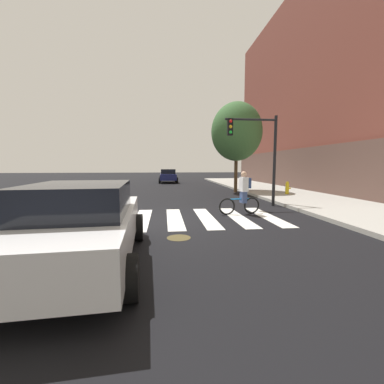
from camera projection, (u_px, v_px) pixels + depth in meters
name	position (u px, v px, depth m)	size (l,w,h in m)	color
ground_plane	(165.00, 219.00, 9.10)	(120.00, 120.00, 0.00)	black
crosswalk_stripes	(175.00, 218.00, 9.13)	(7.52, 3.69, 0.01)	silver
manhole_cover	(179.00, 238.00, 6.70)	(0.64, 0.64, 0.01)	#473D1E
sedan_near	(82.00, 224.00, 4.75)	(2.38, 4.70, 1.59)	silver
sedan_mid	(168.00, 176.00, 28.11)	(2.05, 4.35, 1.50)	navy
cyclist	(243.00, 193.00, 9.86)	(1.70, 0.39, 1.69)	black
traffic_light_near	(258.00, 145.00, 11.60)	(2.47, 0.28, 4.20)	black
fire_hydrant	(287.00, 188.00, 15.58)	(0.33, 0.22, 0.78)	gold
street_tree_near	(237.00, 132.00, 17.67)	(3.55, 3.55, 6.32)	#4C3823
corner_building	(368.00, 97.00, 21.88)	(15.18, 23.40, 15.87)	brown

